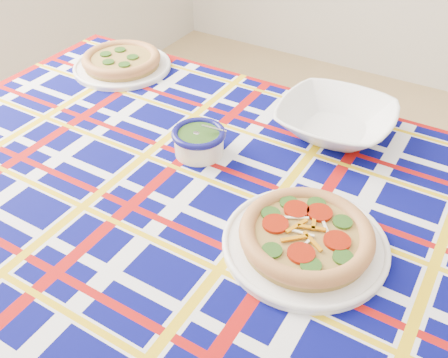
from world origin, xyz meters
The scene contains 6 objects.
dining_table centered at (-0.35, -0.33, 0.70)m, with size 1.66×1.05×0.78m.
tablecloth centered at (-0.35, -0.33, 0.73)m, with size 1.69×1.07×0.11m, color #040653, non-canonical shape.
main_focaccia_plate centered at (-0.16, -0.35, 0.82)m, with size 0.32×0.32×0.06m, color olive, non-canonical shape.
pesto_bowl centered at (-0.50, -0.20, 0.82)m, with size 0.13×0.13×0.08m, color #19370F, non-canonical shape.
serving_bowl centered at (-0.26, 0.05, 0.82)m, with size 0.28×0.28×0.07m, color white.
second_focaccia_plate centered at (-0.94, 0.05, 0.81)m, with size 0.30×0.30×0.05m, color olive, non-canonical shape.
Camera 1 is at (0.04, -0.99, 1.48)m, focal length 40.00 mm.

